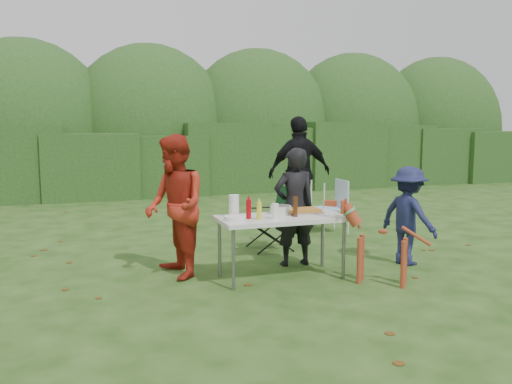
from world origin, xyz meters
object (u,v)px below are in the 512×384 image
object	(u,v)px
beer_bottle	(295,206)
child	(408,216)
folding_table	(281,221)
person_red_jacket	(175,206)
ketchup_bottle	(249,209)
lawn_chair	(329,206)
paper_towel_roll	(234,206)
person_cook	(294,207)
person_black_puffy	(300,173)
mustard_bottle	(259,211)
dog	(383,244)
camping_chair	(270,218)

from	to	relation	value
beer_bottle	child	bearing A→B (deg)	3.46
folding_table	person_red_jacket	world-z (taller)	person_red_jacket
folding_table	ketchup_bottle	size ratio (longest dim) A/B	6.82
lawn_chair	paper_towel_roll	distance (m)	3.08
person_cook	person_black_puffy	size ratio (longest dim) A/B	0.78
mustard_bottle	paper_towel_roll	distance (m)	0.35
person_red_jacket	child	xyz separation A→B (m)	(2.96, -0.41, -0.22)
dog	paper_towel_roll	bearing A→B (deg)	13.48
person_black_puffy	camping_chair	size ratio (longest dim) A/B	2.09
ketchup_bottle	dog	bearing A→B (deg)	-23.05
camping_chair	child	bearing A→B (deg)	136.75
person_cook	person_red_jacket	bearing A→B (deg)	1.43
camping_chair	paper_towel_roll	world-z (taller)	paper_towel_roll
ketchup_bottle	paper_towel_roll	world-z (taller)	paper_towel_roll
mustard_bottle	paper_towel_roll	xyz separation A→B (m)	(-0.22, 0.27, 0.03)
child	paper_towel_roll	world-z (taller)	child
ketchup_bottle	paper_towel_roll	size ratio (longest dim) A/B	0.85
child	dog	size ratio (longest dim) A/B	1.31
beer_bottle	dog	bearing A→B (deg)	-32.80
person_black_puffy	paper_towel_roll	size ratio (longest dim) A/B	7.46
beer_bottle	lawn_chair	bearing A→B (deg)	54.45
person_cook	person_red_jacket	xyz separation A→B (m)	(-1.55, -0.03, 0.09)
beer_bottle	mustard_bottle	bearing A→B (deg)	-174.24
dog	mustard_bottle	bearing A→B (deg)	19.22
lawn_chair	paper_towel_roll	size ratio (longest dim) A/B	3.43
dog	lawn_chair	xyz separation A→B (m)	(0.75, 2.79, -0.02)
person_black_puffy	child	distance (m)	2.71
ketchup_bottle	beer_bottle	distance (m)	0.56
paper_towel_roll	person_red_jacket	bearing A→B (deg)	155.18
person_black_puffy	ketchup_bottle	distance (m)	3.28
person_red_jacket	mustard_bottle	distance (m)	1.02
person_black_puffy	mustard_bottle	bearing A→B (deg)	56.90
beer_bottle	paper_towel_roll	world-z (taller)	paper_towel_roll
folding_table	beer_bottle	size ratio (longest dim) A/B	6.25
folding_table	person_red_jacket	xyz separation A→B (m)	(-1.18, 0.45, 0.17)
lawn_chair	beer_bottle	distance (m)	2.79
child	lawn_chair	size ratio (longest dim) A/B	1.43
person_red_jacket	lawn_chair	world-z (taller)	person_red_jacket
child	paper_towel_roll	xyz separation A→B (m)	(-2.32, 0.12, 0.23)
folding_table	dog	size ratio (longest dim) A/B	1.54
camping_chair	ketchup_bottle	xyz separation A→B (m)	(-0.79, -1.38, 0.39)
person_cook	paper_towel_roll	bearing A→B (deg)	20.00
lawn_chair	beer_bottle	xyz separation A→B (m)	(-1.60, -2.24, 0.41)
person_cook	beer_bottle	size ratio (longest dim) A/B	6.33
mustard_bottle	person_cook	bearing A→B (deg)	40.65
child	beer_bottle	xyz separation A→B (m)	(-1.64, -0.10, 0.22)
person_cook	lawn_chair	size ratio (longest dim) A/B	1.71
mustard_bottle	dog	bearing A→B (deg)	-20.81
dog	camping_chair	world-z (taller)	same
dog	paper_towel_roll	world-z (taller)	paper_towel_roll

